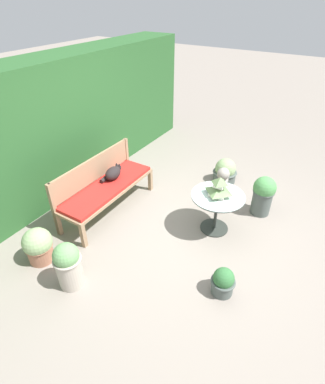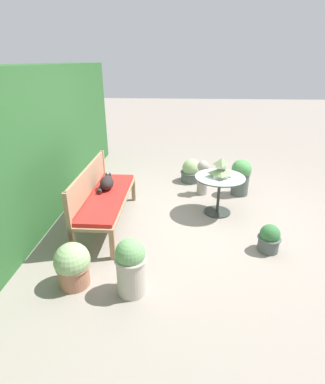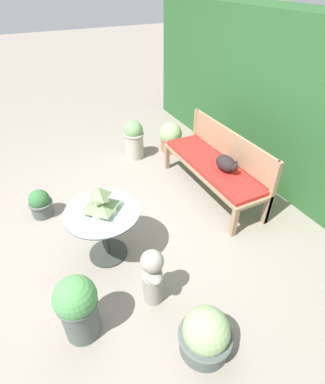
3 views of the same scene
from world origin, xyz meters
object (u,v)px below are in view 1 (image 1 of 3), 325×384
at_px(pagoda_birdhouse, 219,188).
at_px(garden_bench, 108,189).
at_px(potted_plant_bench_left, 68,264).
at_px(patio_table, 217,203).
at_px(cat, 113,173).
at_px(potted_plant_patio_mid, 225,172).
at_px(potted_plant_table_far, 38,245).
at_px(potted_plant_hedge_corner, 223,282).
at_px(potted_plant_path_edge, 263,194).
at_px(garden_bust, 222,184).

bearing_deg(pagoda_birdhouse, garden_bench, 105.66).
bearing_deg(potted_plant_bench_left, patio_table, -30.24).
distance_m(cat, potted_plant_patio_mid, 2.03).
distance_m(cat, potted_plant_table_far, 1.52).
bearing_deg(potted_plant_hedge_corner, potted_plant_patio_mid, 21.29).
relative_size(patio_table, potted_plant_table_far, 1.51).
relative_size(cat, potted_plant_hedge_corner, 1.14).
height_order(cat, potted_plant_path_edge, cat).
height_order(garden_bench, potted_plant_table_far, potted_plant_table_far).
bearing_deg(garden_bench, potted_plant_bench_left, -157.93).
bearing_deg(garden_bench, pagoda_birdhouse, -74.34).
xyz_separation_m(cat, potted_plant_hedge_corner, (-0.74, -2.16, -0.38)).
bearing_deg(potted_plant_hedge_corner, pagoda_birdhouse, 27.94).
height_order(pagoda_birdhouse, potted_plant_hedge_corner, pagoda_birdhouse).
xyz_separation_m(cat, potted_plant_path_edge, (0.96, -2.10, -0.21)).
height_order(garden_bench, potted_plant_path_edge, potted_plant_path_edge).
height_order(pagoda_birdhouse, potted_plant_bench_left, pagoda_birdhouse).
distance_m(potted_plant_hedge_corner, potted_plant_bench_left, 1.78).
relative_size(garden_bench, garden_bust, 2.77).
bearing_deg(cat, garden_bench, -171.36).
bearing_deg(potted_plant_bench_left, pagoda_birdhouse, -30.24).
bearing_deg(patio_table, potted_plant_table_far, 136.04).
relative_size(patio_table, potted_plant_path_edge, 1.16).
height_order(patio_table, potted_plant_hedge_corner, patio_table).
bearing_deg(patio_table, potted_plant_bench_left, 149.76).
xyz_separation_m(pagoda_birdhouse, potted_plant_hedge_corner, (-0.98, -0.52, -0.54)).
xyz_separation_m(potted_plant_hedge_corner, potted_plant_path_edge, (1.70, 0.06, 0.17)).
height_order(garden_bust, potted_plant_table_far, garden_bust).
relative_size(garden_bench, cat, 4.16).
distance_m(potted_plant_table_far, potted_plant_path_edge, 3.24).
distance_m(garden_bust, potted_plant_patio_mid, 0.63).
xyz_separation_m(cat, potted_plant_table_far, (-1.49, 0.02, -0.31)).
height_order(garden_bench, pagoda_birdhouse, pagoda_birdhouse).
distance_m(cat, garden_bust, 1.74).
xyz_separation_m(garden_bench, potted_plant_patio_mid, (1.75, -1.23, -0.20)).
bearing_deg(cat, potted_plant_hedge_corner, -112.76).
bearing_deg(pagoda_birdhouse, garden_bust, 15.77).
relative_size(potted_plant_patio_mid, potted_plant_path_edge, 0.70).
distance_m(garden_bust, potted_plant_bench_left, 2.64).
height_order(garden_bench, garden_bust, garden_bust).
bearing_deg(patio_table, garden_bust, 15.77).
relative_size(patio_table, pagoda_birdhouse, 2.52).
relative_size(patio_table, potted_plant_patio_mid, 1.67).
xyz_separation_m(cat, garden_bust, (0.94, -1.44, -0.23)).
relative_size(potted_plant_patio_mid, potted_plant_bench_left, 0.72).
height_order(potted_plant_hedge_corner, potted_plant_bench_left, potted_plant_bench_left).
bearing_deg(garden_bench, potted_plant_hedge_corner, -104.10).
distance_m(patio_table, potted_plant_patio_mid, 1.38).
distance_m(pagoda_birdhouse, potted_plant_path_edge, 0.93).
distance_m(garden_bench, pagoda_birdhouse, 1.69).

